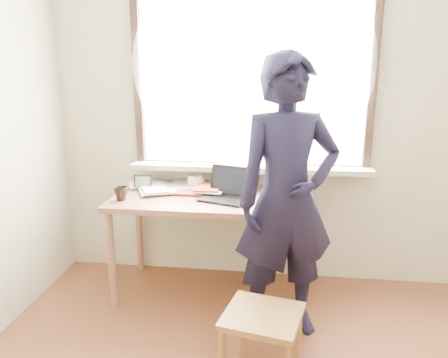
# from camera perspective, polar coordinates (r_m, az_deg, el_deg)

# --- Properties ---
(room_shell) EXTENTS (3.52, 4.02, 2.61)m
(room_shell) POSITION_cam_1_polar(r_m,az_deg,el_deg) (1.58, 5.85, 12.19)
(room_shell) COLOR #BDB798
(room_shell) RESTS_ON ground
(desk) EXTENTS (1.44, 0.72, 0.77)m
(desk) POSITION_cam_1_polar(r_m,az_deg,el_deg) (3.21, -1.62, -3.65)
(desk) COLOR brown
(desk) RESTS_ON ground
(laptop) EXTENTS (0.39, 0.35, 0.22)m
(laptop) POSITION_cam_1_polar(r_m,az_deg,el_deg) (3.12, 0.44, -1.63)
(laptop) COLOR black
(laptop) RESTS_ON desk
(mug_white) EXTENTS (0.14, 0.14, 0.10)m
(mug_white) POSITION_cam_1_polar(r_m,az_deg,el_deg) (3.41, -3.72, -0.31)
(mug_white) COLOR white
(mug_white) RESTS_ON desk
(mug_dark) EXTENTS (0.15, 0.15, 0.10)m
(mug_dark) POSITION_cam_1_polar(r_m,az_deg,el_deg) (3.17, -13.31, -1.88)
(mug_dark) COLOR black
(mug_dark) RESTS_ON desk
(mouse) EXTENTS (0.10, 0.07, 0.04)m
(mouse) POSITION_cam_1_polar(r_m,az_deg,el_deg) (3.05, 6.72, -2.82)
(mouse) COLOR black
(mouse) RESTS_ON desk
(desk_clutter) EXTENTS (0.76, 0.56, 0.05)m
(desk_clutter) POSITION_cam_1_polar(r_m,az_deg,el_deg) (3.44, -8.53, -0.79)
(desk_clutter) COLOR white
(desk_clutter) RESTS_ON desk
(book_a) EXTENTS (0.26, 0.32, 0.03)m
(book_a) POSITION_cam_1_polar(r_m,az_deg,el_deg) (3.51, -6.86, -0.56)
(book_a) COLOR white
(book_a) RESTS_ON desk
(book_b) EXTENTS (0.28, 0.29, 0.02)m
(book_b) POSITION_cam_1_polar(r_m,az_deg,el_deg) (3.38, 6.96, -1.26)
(book_b) COLOR white
(book_b) RESTS_ON desk
(picture_frame) EXTENTS (0.14, 0.02, 0.11)m
(picture_frame) POSITION_cam_1_polar(r_m,az_deg,el_deg) (3.39, -10.55, -0.53)
(picture_frame) COLOR black
(picture_frame) RESTS_ON desk
(work_chair) EXTENTS (0.47, 0.46, 0.41)m
(work_chair) POSITION_cam_1_polar(r_m,az_deg,el_deg) (2.49, 5.02, -18.34)
(work_chair) COLOR olive
(work_chair) RESTS_ON ground
(person) EXTENTS (0.76, 0.61, 1.79)m
(person) POSITION_cam_1_polar(r_m,az_deg,el_deg) (2.73, 8.23, -2.68)
(person) COLOR black
(person) RESTS_ON ground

